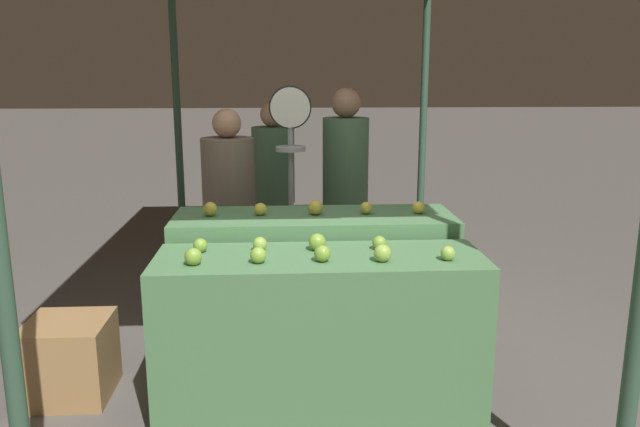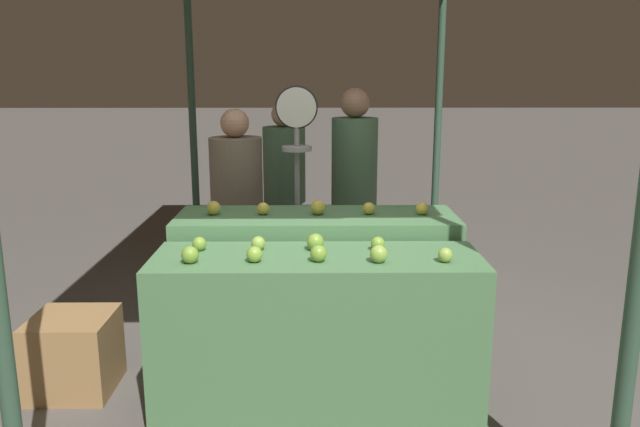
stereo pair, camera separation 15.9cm
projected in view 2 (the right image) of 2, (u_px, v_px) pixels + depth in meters
ground_plane at (317, 416)px, 3.31m from camera, size 60.00×60.00×0.00m
display_counter_front at (317, 338)px, 3.22m from camera, size 1.65×0.55×0.89m
display_counter_back at (317, 292)px, 3.79m from camera, size 1.65×0.55×0.96m
apple_front_0 at (190, 255)px, 2.99m from camera, size 0.08×0.08×0.08m
apple_front_1 at (254, 254)px, 3.01m from camera, size 0.08×0.08×0.08m
apple_front_2 at (318, 253)px, 3.01m from camera, size 0.08×0.08×0.08m
apple_front_3 at (379, 254)px, 3.00m from camera, size 0.09×0.09×0.09m
apple_front_4 at (445, 255)px, 3.01m from camera, size 0.07×0.07×0.07m
apple_front_5 at (199, 244)px, 3.20m from camera, size 0.07×0.07×0.07m
apple_front_6 at (258, 243)px, 3.21m from camera, size 0.07×0.07×0.07m
apple_front_7 at (315, 242)px, 3.21m from camera, size 0.09×0.09×0.09m
apple_front_8 at (378, 244)px, 3.21m from camera, size 0.07×0.07×0.07m
apple_back_0 at (214, 208)px, 3.68m from camera, size 0.08×0.08×0.08m
apple_back_1 at (263, 209)px, 3.68m from camera, size 0.07×0.07×0.07m
apple_back_2 at (318, 207)px, 3.68m from camera, size 0.09×0.09×0.09m
apple_back_3 at (369, 208)px, 3.69m from camera, size 0.07×0.07×0.07m
apple_back_4 at (422, 209)px, 3.68m from camera, size 0.07×0.07×0.07m
produce_scale at (297, 156)px, 4.18m from camera, size 0.28×0.20×1.70m
person_vendor_at_scale at (237, 202)px, 4.48m from camera, size 0.43×0.43×1.54m
person_customer_left at (354, 182)px, 4.73m from camera, size 0.44×0.44×1.67m
person_customer_right at (284, 182)px, 5.24m from camera, size 0.39×0.39×1.55m
wooden_crate_side at (74, 353)px, 3.55m from camera, size 0.44×0.44×0.44m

